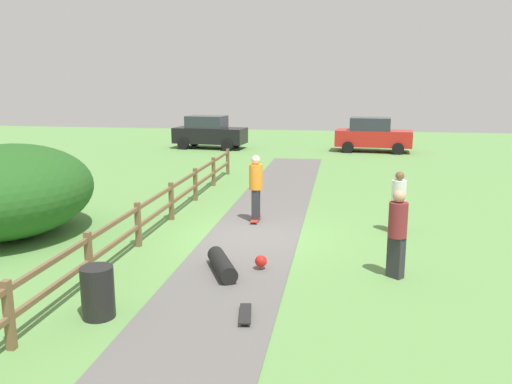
{
  "coord_description": "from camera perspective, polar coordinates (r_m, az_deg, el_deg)",
  "views": [
    {
      "loc": [
        2.21,
        -13.12,
        3.98
      ],
      "look_at": [
        -0.05,
        0.84,
        1.0
      ],
      "focal_mm": 37.39,
      "sensor_mm": 36.0,
      "label": 1
    }
  ],
  "objects": [
    {
      "name": "parked_car_black",
      "position": [
        31.77,
        -5.04,
        6.39
      ],
      "size": [
        4.36,
        2.36,
        1.92
      ],
      "color": "black",
      "rests_on": "ground_plane"
    },
    {
      "name": "bush_large",
      "position": [
        15.13,
        -24.96,
        0.14
      ],
      "size": [
        4.07,
        4.89,
        2.38
      ],
      "primitive_type": "ellipsoid",
      "color": "#23561E",
      "rests_on": "ground_plane"
    },
    {
      "name": "skater_fallen",
      "position": [
        11.26,
        -3.29,
        -7.73
      ],
      "size": [
        1.36,
        1.47,
        0.36
      ],
      "color": "black",
      "rests_on": "asphalt_path"
    },
    {
      "name": "asphalt_path",
      "position": [
        13.88,
        -0.35,
        -4.72
      ],
      "size": [
        2.4,
        28.0,
        0.02
      ],
      "primitive_type": "cube",
      "color": "#605E5B",
      "rests_on": "ground_plane"
    },
    {
      "name": "parked_car_red",
      "position": [
        30.85,
        12.38,
        6.0
      ],
      "size": [
        4.33,
        2.27,
        1.92
      ],
      "color": "red",
      "rests_on": "ground_plane"
    },
    {
      "name": "wooden_fence",
      "position": [
        14.36,
        -10.65,
        -1.65
      ],
      "size": [
        0.12,
        18.12,
        1.1
      ],
      "color": "brown",
      "rests_on": "ground_plane"
    },
    {
      "name": "trash_bin",
      "position": [
        9.58,
        -16.57,
        -10.25
      ],
      "size": [
        0.56,
        0.56,
        0.9
      ],
      "primitive_type": "cylinder",
      "color": "black",
      "rests_on": "ground_plane"
    },
    {
      "name": "skateboard_loose",
      "position": [
        9.28,
        -1.15,
        -12.89
      ],
      "size": [
        0.32,
        0.82,
        0.08
      ],
      "color": "black",
      "rests_on": "asphalt_path"
    },
    {
      "name": "bystander_white",
      "position": [
        14.47,
        15.0,
        -0.78
      ],
      "size": [
        0.46,
        0.46,
        1.65
      ],
      "color": "#2D2D33",
      "rests_on": "ground_plane"
    },
    {
      "name": "ground_plane",
      "position": [
        13.88,
        -0.35,
        -4.76
      ],
      "size": [
        60.0,
        60.0,
        0.0
      ],
      "primitive_type": "plane",
      "color": "#60934C"
    },
    {
      "name": "bystander_maroon",
      "position": [
        11.16,
        14.89,
        -3.89
      ],
      "size": [
        0.54,
        0.54,
        1.84
      ],
      "color": "#2D2D33",
      "rests_on": "ground_plane"
    },
    {
      "name": "skater_riding",
      "position": [
        15.02,
        -0.01,
        0.79
      ],
      "size": [
        0.38,
        0.8,
        1.9
      ],
      "color": "#B23326",
      "rests_on": "asphalt_path"
    }
  ]
}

